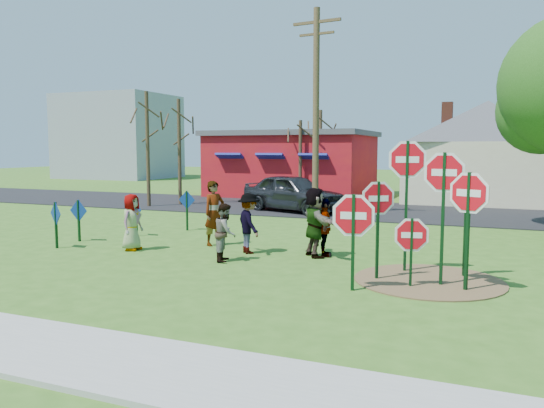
{
  "coord_description": "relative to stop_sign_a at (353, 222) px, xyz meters",
  "views": [
    {
      "loc": [
        5.59,
        -12.71,
        2.87
      ],
      "look_at": [
        0.05,
        0.91,
        1.33
      ],
      "focal_mm": 35.0,
      "sensor_mm": 36.0,
      "label": 1
    }
  ],
  "objects": [
    {
      "name": "blue_diamond_d",
      "position": [
        -7.25,
        5.58,
        -0.52
      ],
      "size": [
        0.66,
        0.06,
        1.41
      ],
      "rotation": [
        0.0,
        0.0,
        -0.03
      ],
      "color": "black",
      "rests_on": "ground"
    },
    {
      "name": "red_building",
      "position": [
        -8.64,
        20.34,
        0.57
      ],
      "size": [
        9.4,
        7.69,
        3.9
      ],
      "color": "maroon",
      "rests_on": "ground"
    },
    {
      "name": "stop_sign_f",
      "position": [
        2.13,
        0.81,
        0.41
      ],
      "size": [
        1.04,
        0.48,
        2.56
      ],
      "rotation": [
        0.0,
        0.0,
        -0.42
      ],
      "color": "black",
      "rests_on": "ground"
    },
    {
      "name": "stop_sign_d",
      "position": [
        2.05,
        2.03,
        0.27
      ],
      "size": [
        0.96,
        0.45,
        2.36
      ],
      "rotation": [
        0.0,
        0.0,
        0.43
      ],
      "color": "black",
      "rests_on": "ground"
    },
    {
      "name": "sidewalk",
      "position": [
        -3.14,
        -4.86,
        -1.36
      ],
      "size": [
        22.0,
        1.8,
        0.08
      ],
      "primitive_type": "cube",
      "color": "#9E9E99",
      "rests_on": "ground"
    },
    {
      "name": "blue_diamond_b",
      "position": [
        -9.2,
        2.41,
        -0.6
      ],
      "size": [
        0.69,
        0.07,
        1.31
      ],
      "rotation": [
        0.0,
        0.0,
        -0.06
      ],
      "color": "black",
      "rests_on": "ground"
    },
    {
      "name": "bare_tree_mid",
      "position": [
        -12.98,
        11.43,
        2.24
      ],
      "size": [
        1.8,
        1.8,
        5.62
      ],
      "color": "#382819",
      "rests_on": "ground"
    },
    {
      "name": "stop_sign_c",
      "position": [
        1.63,
        1.06,
        0.67
      ],
      "size": [
        1.14,
        0.11,
        2.95
      ],
      "rotation": [
        0.0,
        0.0,
        -0.08
      ],
      "color": "black",
      "rests_on": "ground"
    },
    {
      "name": "person_a",
      "position": [
        -6.79,
        1.85,
        -0.6
      ],
      "size": [
        0.56,
        0.81,
        1.6
      ],
      "primitive_type": "imported",
      "rotation": [
        0.0,
        0.0,
        1.63
      ],
      "color": "#36477B",
      "rests_on": "ground"
    },
    {
      "name": "person_d",
      "position": [
        -3.54,
        2.7,
        -0.57
      ],
      "size": [
        1.19,
        1.2,
        1.66
      ],
      "primitive_type": "imported",
      "rotation": [
        0.0,
        0.0,
        2.35
      ],
      "color": "#2E2E32",
      "rests_on": "ground"
    },
    {
      "name": "bare_tree_west",
      "position": [
        -12.08,
        12.88,
        2.06
      ],
      "size": [
        1.8,
        1.8,
        5.35
      ],
      "color": "#382819",
      "rests_on": "ground"
    },
    {
      "name": "bare_tree_extra",
      "position": [
        -6.86,
        16.54,
        1.42
      ],
      "size": [
        1.8,
        1.8,
        4.36
      ],
      "color": "#382819",
      "rests_on": "ground"
    },
    {
      "name": "ground",
      "position": [
        -3.14,
        2.34,
        -1.4
      ],
      "size": [
        120.0,
        120.0,
        0.0
      ],
      "primitive_type": "plane",
      "color": "#36611B",
      "rests_on": "ground"
    },
    {
      "name": "person_e",
      "position": [
        -1.48,
        3.03,
        -0.62
      ],
      "size": [
        0.62,
        0.98,
        1.55
      ],
      "primitive_type": "imported",
      "rotation": [
        0.0,
        0.0,
        1.86
      ],
      "color": "#562F60",
      "rests_on": "ground"
    },
    {
      "name": "stop_sign_a",
      "position": [
        0.0,
        0.0,
        0.0
      ],
      "size": [
        1.17,
        0.17,
        2.12
      ],
      "rotation": [
        0.0,
        0.0,
        0.13
      ],
      "color": "black",
      "rests_on": "ground"
    },
    {
      "name": "blue_diamond_c",
      "position": [
        -8.17,
        3.93,
        -0.68
      ],
      "size": [
        0.53,
        0.22,
        1.15
      ],
      "rotation": [
        0.0,
        0.0,
        -0.38
      ],
      "color": "black",
      "rests_on": "ground"
    },
    {
      "name": "suv",
      "position": [
        -5.65,
        12.07,
        -0.52
      ],
      "size": [
        5.32,
        3.57,
        1.68
      ],
      "primitive_type": "imported",
      "rotation": [
        0.0,
        0.0,
        1.22
      ],
      "color": "#2F2F34",
      "rests_on": "road"
    },
    {
      "name": "bare_tree_east",
      "position": [
        -5.96,
        17.25,
        1.79
      ],
      "size": [
        1.8,
        1.8,
        4.93
      ],
      "color": "#382819",
      "rests_on": "ground"
    },
    {
      "name": "distant_building",
      "position": [
        -31.14,
        32.34,
        2.6
      ],
      "size": [
        10.0,
        8.0,
        8.0
      ],
      "primitive_type": "cube",
      "color": "#8C939E",
      "rests_on": "ground"
    },
    {
      "name": "blue_diamond_a",
      "position": [
        -9.0,
        1.27,
        -0.56
      ],
      "size": [
        0.64,
        0.31,
        1.36
      ],
      "rotation": [
        0.0,
        0.0,
        -0.42
      ],
      "color": "black",
      "rests_on": "ground"
    },
    {
      "name": "dirt_patch",
      "position": [
        1.36,
        1.34,
        -1.38
      ],
      "size": [
        3.2,
        3.2,
        0.03
      ],
      "primitive_type": "cylinder",
      "color": "brown",
      "rests_on": "ground"
    },
    {
      "name": "stop_sign_b",
      "position": [
        0.74,
        2.07,
        0.93
      ],
      "size": [
        1.17,
        0.11,
        3.2
      ],
      "rotation": [
        0.0,
        0.0,
        0.07
      ],
      "color": "black",
      "rests_on": "ground"
    },
    {
      "name": "person_b",
      "position": [
        -4.99,
        3.4,
        -0.44
      ],
      "size": [
        0.71,
        0.83,
        1.92
      ],
      "primitive_type": "imported",
      "rotation": [
        0.0,
        0.0,
        1.13
      ],
      "color": "#1C6554",
      "rests_on": "ground"
    },
    {
      "name": "road",
      "position": [
        -3.14,
        13.84,
        -1.38
      ],
      "size": [
        120.0,
        7.5,
        0.04
      ],
      "primitive_type": "cube",
      "color": "black",
      "rests_on": "ground"
    },
    {
      "name": "stop_sign_e",
      "position": [
        1.06,
        0.69,
        -0.39
      ],
      "size": [
        0.93,
        0.25,
        1.57
      ],
      "rotation": [
        0.0,
        0.0,
        0.25
      ],
      "color": "black",
      "rests_on": "ground"
    },
    {
      "name": "person_f",
      "position": [
        -1.73,
        2.93,
        -0.48
      ],
      "size": [
        1.48,
        1.69,
        1.85
      ],
      "primitive_type": "imported",
      "rotation": [
        0.0,
        0.0,
        2.23
      ],
      "color": "#1E5428",
      "rests_on": "ground"
    },
    {
      "name": "stop_sign_g",
      "position": [
        0.28,
        1.07,
        0.19
      ],
      "size": [
        0.87,
        0.55,
        2.3
      ],
      "rotation": [
        0.0,
        0.0,
        0.56
      ],
      "color": "black",
      "rests_on": "ground"
    },
    {
      "name": "person_c",
      "position": [
        -3.68,
        1.56,
        -0.66
      ],
      "size": [
        0.75,
        0.85,
        1.48
      ],
      "primitive_type": "imported",
      "rotation": [
        0.0,
        0.0,
        1.87
      ],
      "color": "brown",
      "rests_on": "ground"
    },
    {
      "name": "utility_pole",
      "position": [
        -4.26,
        11.0,
        3.12
      ],
      "size": [
        2.1,
        0.34,
        8.59
      ],
      "rotation": [
        0.0,
        0.0,
        -0.11
      ],
      "color": "#4C3823",
      "rests_on": "ground"
    },
    {
      "name": "cream_house",
      "position": [
        2.36,
        20.34,
        1.52
      ],
      "size": [
        9.4,
        9.4,
        6.5
      ],
      "color": "beige",
      "rests_on": "ground"
    }
  ]
}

